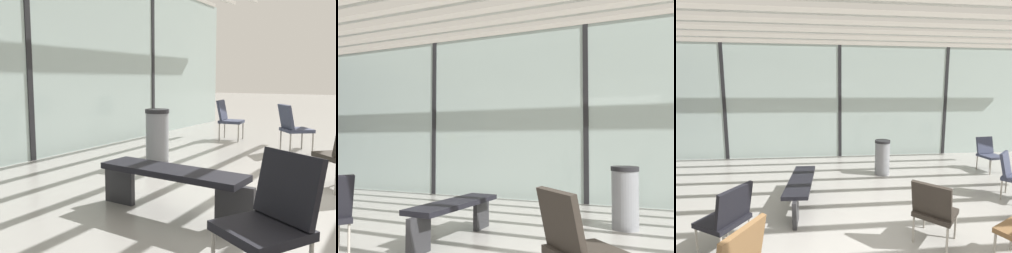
{
  "view_description": "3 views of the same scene",
  "coord_description": "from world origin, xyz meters",
  "views": [
    {
      "loc": [
        -4.04,
        0.01,
        1.33
      ],
      "look_at": [
        -0.49,
        2.24,
        0.81
      ],
      "focal_mm": 40.88,
      "sensor_mm": 36.0,
      "label": 1
    },
    {
      "loc": [
        1.47,
        -2.08,
        1.21
      ],
      "look_at": [
        -1.6,
        4.96,
        1.51
      ],
      "focal_mm": 39.99,
      "sensor_mm": 36.0,
      "label": 2
    },
    {
      "loc": [
        -0.58,
        -2.08,
        1.93
      ],
      "look_at": [
        0.38,
        7.69,
        0.63
      ],
      "focal_mm": 24.46,
      "sensor_mm": 36.0,
      "label": 3
    }
  ],
  "objects": [
    {
      "name": "window_mullion_0",
      "position": [
        -3.5,
        5.2,
        1.75
      ],
      "size": [
        0.1,
        0.12,
        3.49
      ],
      "primitive_type": "cube",
      "color": "black",
      "rests_on": "ground"
    },
    {
      "name": "lounge_chair_4",
      "position": [
        0.85,
        0.59,
        0.49
      ],
      "size": [
        0.71,
        0.71,
        0.87
      ],
      "rotation": [
        0.0,
        0.0,
        2.38
      ],
      "color": "#28231E",
      "rests_on": "ground"
    },
    {
      "name": "glass_curtain_wall",
      "position": [
        0.0,
        5.2,
        1.75
      ],
      "size": [
        14.0,
        0.08,
        3.49
      ],
      "primitive_type": "cube",
      "color": "#A3B7B2",
      "rests_on": "ground"
    },
    {
      "name": "trash_bin",
      "position": [
        0.9,
        3.31,
        0.43
      ],
      "size": [
        0.38,
        0.38,
        0.86
      ],
      "color": "slate",
      "rests_on": "ground"
    },
    {
      "name": "parked_airplane",
      "position": [
        -0.16,
        10.87,
        1.83
      ],
      "size": [
        10.77,
        3.66,
        3.66
      ],
      "color": "silver",
      "rests_on": "ground"
    },
    {
      "name": "waiting_bench",
      "position": [
        -0.96,
        1.9,
        0.36
      ],
      "size": [
        0.46,
        1.7,
        0.47
      ],
      "rotation": [
        0.0,
        0.0,
        1.53
      ],
      "color": "black",
      "rests_on": "ground"
    },
    {
      "name": "window_mullion_1",
      "position": [
        0.0,
        5.2,
        1.75
      ],
      "size": [
        0.1,
        0.12,
        3.49
      ],
      "primitive_type": "cube",
      "color": "black",
      "rests_on": "ground"
    }
  ]
}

